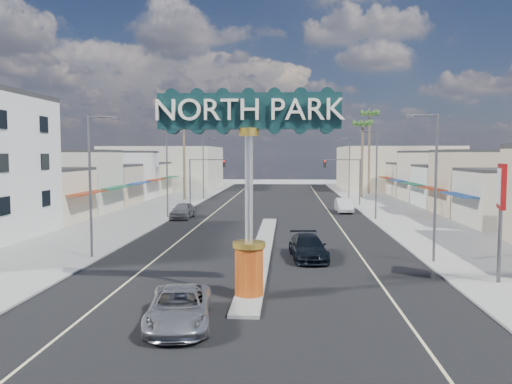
# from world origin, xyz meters

# --- Properties ---
(ground) EXTENTS (160.00, 160.00, 0.00)m
(ground) POSITION_xyz_m (0.00, 30.00, 0.00)
(ground) COLOR gray
(ground) RESTS_ON ground
(road) EXTENTS (20.00, 120.00, 0.01)m
(road) POSITION_xyz_m (0.00, 30.00, 0.01)
(road) COLOR black
(road) RESTS_ON ground
(median_island) EXTENTS (1.30, 30.00, 0.16)m
(median_island) POSITION_xyz_m (0.00, 14.00, 0.08)
(median_island) COLOR gray
(median_island) RESTS_ON ground
(sidewalk_left) EXTENTS (8.00, 120.00, 0.12)m
(sidewalk_left) POSITION_xyz_m (-14.00, 30.00, 0.06)
(sidewalk_left) COLOR gray
(sidewalk_left) RESTS_ON ground
(sidewalk_right) EXTENTS (8.00, 120.00, 0.12)m
(sidewalk_right) POSITION_xyz_m (14.00, 30.00, 0.06)
(sidewalk_right) COLOR gray
(sidewalk_right) RESTS_ON ground
(storefront_row_left) EXTENTS (12.00, 42.00, 6.00)m
(storefront_row_left) POSITION_xyz_m (-24.00, 43.00, 3.00)
(storefront_row_left) COLOR beige
(storefront_row_left) RESTS_ON ground
(storefront_row_right) EXTENTS (12.00, 42.00, 6.00)m
(storefront_row_right) POSITION_xyz_m (24.00, 43.00, 3.00)
(storefront_row_right) COLOR #B7B29E
(storefront_row_right) RESTS_ON ground
(backdrop_far_left) EXTENTS (20.00, 20.00, 8.00)m
(backdrop_far_left) POSITION_xyz_m (-22.00, 75.00, 4.00)
(backdrop_far_left) COLOR #B7B29E
(backdrop_far_left) RESTS_ON ground
(backdrop_far_right) EXTENTS (20.00, 20.00, 8.00)m
(backdrop_far_right) POSITION_xyz_m (22.00, 75.00, 4.00)
(backdrop_far_right) COLOR beige
(backdrop_far_right) RESTS_ON ground
(gateway_sign) EXTENTS (8.20, 1.50, 9.15)m
(gateway_sign) POSITION_xyz_m (0.00, 1.98, 5.93)
(gateway_sign) COLOR #B3260D
(gateway_sign) RESTS_ON median_island
(traffic_signal_left) EXTENTS (5.09, 0.45, 6.00)m
(traffic_signal_left) POSITION_xyz_m (-9.18, 43.99, 4.27)
(traffic_signal_left) COLOR #47474C
(traffic_signal_left) RESTS_ON ground
(traffic_signal_right) EXTENTS (5.09, 0.45, 6.00)m
(traffic_signal_right) POSITION_xyz_m (9.18, 43.99, 4.27)
(traffic_signal_right) COLOR #47474C
(traffic_signal_right) RESTS_ON ground
(streetlight_l_near) EXTENTS (2.03, 0.22, 9.00)m
(streetlight_l_near) POSITION_xyz_m (-10.43, 10.00, 5.07)
(streetlight_l_near) COLOR #47474C
(streetlight_l_near) RESTS_ON ground
(streetlight_l_mid) EXTENTS (2.03, 0.22, 9.00)m
(streetlight_l_mid) POSITION_xyz_m (-10.43, 30.00, 5.07)
(streetlight_l_mid) COLOR #47474C
(streetlight_l_mid) RESTS_ON ground
(streetlight_l_far) EXTENTS (2.03, 0.22, 9.00)m
(streetlight_l_far) POSITION_xyz_m (-10.43, 52.00, 5.07)
(streetlight_l_far) COLOR #47474C
(streetlight_l_far) RESTS_ON ground
(streetlight_r_near) EXTENTS (2.03, 0.22, 9.00)m
(streetlight_r_near) POSITION_xyz_m (10.43, 10.00, 5.07)
(streetlight_r_near) COLOR #47474C
(streetlight_r_near) RESTS_ON ground
(streetlight_r_mid) EXTENTS (2.03, 0.22, 9.00)m
(streetlight_r_mid) POSITION_xyz_m (10.43, 30.00, 5.07)
(streetlight_r_mid) COLOR #47474C
(streetlight_r_mid) RESTS_ON ground
(streetlight_r_far) EXTENTS (2.03, 0.22, 9.00)m
(streetlight_r_far) POSITION_xyz_m (10.43, 52.00, 5.07)
(streetlight_r_far) COLOR #47474C
(streetlight_r_far) RESTS_ON ground
(palm_left_far) EXTENTS (2.60, 2.60, 13.10)m
(palm_left_far) POSITION_xyz_m (-13.00, 50.00, 11.50)
(palm_left_far) COLOR brown
(palm_left_far) RESTS_ON ground
(palm_right_mid) EXTENTS (2.60, 2.60, 12.10)m
(palm_right_mid) POSITION_xyz_m (13.00, 56.00, 10.60)
(palm_right_mid) COLOR brown
(palm_right_mid) RESTS_ON ground
(palm_right_far) EXTENTS (2.60, 2.60, 14.10)m
(palm_right_far) POSITION_xyz_m (15.00, 62.00, 12.39)
(palm_right_far) COLOR brown
(palm_right_far) RESTS_ON ground
(suv_left) EXTENTS (3.03, 5.40, 1.42)m
(suv_left) POSITION_xyz_m (-2.40, -1.85, 0.71)
(suv_left) COLOR #A1A1A5
(suv_left) RESTS_ON ground
(suv_right) EXTENTS (2.60, 5.37, 1.51)m
(suv_right) POSITION_xyz_m (3.05, 10.71, 0.75)
(suv_right) COLOR black
(suv_right) RESTS_ON ground
(car_parked_left) EXTENTS (2.16, 4.89, 1.64)m
(car_parked_left) POSITION_xyz_m (-9.00, 29.96, 0.82)
(car_parked_left) COLOR slate
(car_parked_left) RESTS_ON ground
(car_parked_right) EXTENTS (1.76, 4.91, 1.61)m
(car_parked_right) POSITION_xyz_m (8.17, 36.51, 0.81)
(car_parked_right) COLOR silver
(car_parked_right) RESTS_ON ground
(bank_pylon_sign) EXTENTS (0.75, 1.87, 6.01)m
(bank_pylon_sign) POSITION_xyz_m (12.40, 5.12, 4.66)
(bank_pylon_sign) COLOR #47474C
(bank_pylon_sign) RESTS_ON sidewalk_right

